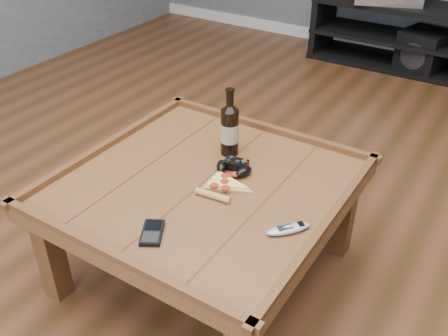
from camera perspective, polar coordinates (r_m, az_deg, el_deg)
The scene contains 10 objects.
ground at distance 2.15m, azimuth -2.05°, elevation -11.53°, with size 6.00×6.00×0.00m, color #402712.
baseboard at distance 4.57m, azimuth 20.09°, elevation 12.41°, with size 5.00×0.02×0.10m, color silver.
coffee_table at distance 1.90m, azimuth -2.28°, elevation -3.06°, with size 1.03×1.03×0.48m.
media_console at distance 4.29m, azimuth 19.72°, elevation 14.00°, with size 1.40×0.45×0.50m.
beer_bottle at distance 1.98m, azimuth 0.66°, elevation 4.56°, with size 0.07×0.07×0.28m.
game_controller at distance 1.91m, azimuth 1.16°, elevation 0.15°, with size 0.16×0.11×0.04m.
pizza_slice at distance 1.83m, azimuth -0.13°, elevation -1.99°, with size 0.17×0.25×0.03m.
smartphone at distance 1.63m, azimuth -8.21°, elevation -7.32°, with size 0.12×0.14×0.02m.
remote_control at distance 1.64m, azimuth 7.39°, elevation -6.89°, with size 0.13×0.15×0.02m.
subwoofer at distance 4.27m, azimuth 21.83°, elevation 12.26°, with size 0.39×0.39×0.32m.
Camera 1 is at (0.89, -1.25, 1.50)m, focal length 40.00 mm.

